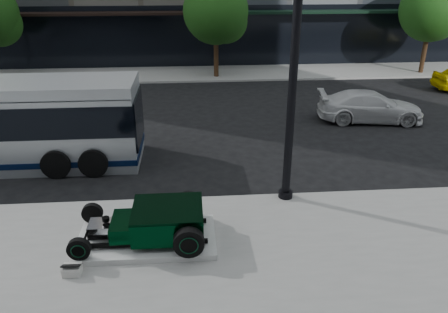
{
  "coord_description": "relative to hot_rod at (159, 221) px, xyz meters",
  "views": [
    {
      "loc": [
        -0.62,
        -13.39,
        6.51
      ],
      "look_at": [
        0.32,
        -1.53,
        1.2
      ],
      "focal_mm": 35.0,
      "sensor_mm": 36.0,
      "label": 1
    }
  ],
  "objects": [
    {
      "name": "hot_rod",
      "position": [
        0.0,
        0.0,
        0.0
      ],
      "size": [
        3.22,
        2.0,
        0.81
      ],
      "color": "black",
      "rests_on": "display_plinth"
    },
    {
      "name": "display_plinth",
      "position": [
        -0.33,
        0.0,
        -0.5
      ],
      "size": [
        3.4,
        1.8,
        0.15
      ],
      "primitive_type": "cube",
      "color": "silver",
      "rests_on": "sidewalk_near"
    },
    {
      "name": "white_sedan",
      "position": [
        8.8,
        8.77,
        -0.03
      ],
      "size": [
        4.77,
        2.44,
        1.33
      ],
      "primitive_type": "imported",
      "rotation": [
        0.0,
        0.0,
        1.44
      ],
      "color": "silver",
      "rests_on": "ground"
    },
    {
      "name": "street_trees",
      "position": [
        2.63,
        17.25,
        3.07
      ],
      "size": [
        29.8,
        3.8,
        5.7
      ],
      "color": "black",
      "rests_on": "sidewalk_far"
    },
    {
      "name": "sidewalk_far",
      "position": [
        1.48,
        18.17,
        -0.64
      ],
      "size": [
        70.0,
        4.0,
        0.12
      ],
      "primitive_type": "cube",
      "color": "gray",
      "rests_on": "ground"
    },
    {
      "name": "lamppost",
      "position": [
        3.58,
        1.97,
        2.96
      ],
      "size": [
        0.42,
        0.42,
        7.66
      ],
      "color": "black",
      "rests_on": "sidewalk_near"
    },
    {
      "name": "info_plaque",
      "position": [
        -1.9,
        -1.12,
        -0.45
      ],
      "size": [
        0.41,
        0.31,
        0.31
      ],
      "color": "silver",
      "rests_on": "sidewalk_near"
    },
    {
      "name": "ground",
      "position": [
        1.48,
        4.17,
        -0.7
      ],
      "size": [
        120.0,
        120.0,
        0.0
      ],
      "primitive_type": "plane",
      "color": "black",
      "rests_on": "ground"
    }
  ]
}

